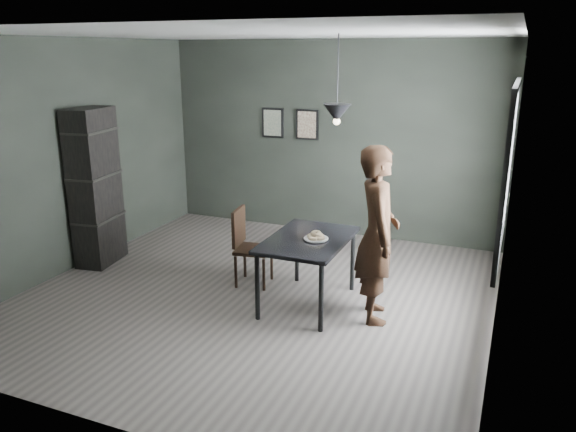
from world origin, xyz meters
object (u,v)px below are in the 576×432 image
at_px(white_plate, 316,239).
at_px(pendant_lamp, 337,113).
at_px(woman, 377,234).
at_px(shelf_unit, 95,187).
at_px(wood_chair, 247,241).
at_px(cafe_table, 308,245).

height_order(white_plate, pendant_lamp, pendant_lamp).
height_order(woman, shelf_unit, shelf_unit).
bearing_deg(wood_chair, cafe_table, -25.68).
xyz_separation_m(white_plate, wood_chair, (-0.95, 0.28, -0.24)).
xyz_separation_m(woman, pendant_lamp, (-0.49, 0.13, 1.16)).
distance_m(white_plate, shelf_unit, 3.03).
height_order(cafe_table, white_plate, white_plate).
relative_size(wood_chair, pendant_lamp, 1.05).
bearing_deg(woman, pendant_lamp, 55.06).
height_order(cafe_table, pendant_lamp, pendant_lamp).
relative_size(cafe_table, woman, 0.67).
xyz_separation_m(wood_chair, pendant_lamp, (1.10, -0.16, 1.54)).
xyz_separation_m(white_plate, pendant_lamp, (0.16, 0.12, 1.29)).
bearing_deg(shelf_unit, white_plate, -12.11).
relative_size(woman, shelf_unit, 0.90).
relative_size(cafe_table, wood_chair, 1.33).
xyz_separation_m(woman, shelf_unit, (-3.66, 0.19, 0.10)).
relative_size(woman, pendant_lamp, 2.07).
height_order(cafe_table, woman, woman).
bearing_deg(shelf_unit, cafe_table, -11.82).
distance_m(cafe_table, pendant_lamp, 1.41).
relative_size(woman, wood_chair, 1.97).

